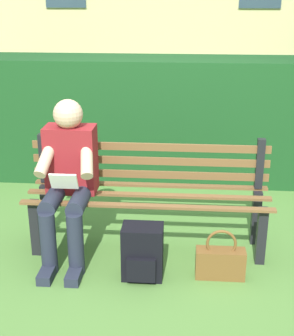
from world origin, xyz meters
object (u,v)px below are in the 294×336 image
person_seated (68,176)px  backpack (143,252)px  park_bench (149,191)px  handbag (220,262)px

person_seated → backpack: 0.80m
park_bench → person_seated: (0.59, 0.18, 0.18)m
person_seated → backpack: person_seated is taller
park_bench → person_seated: size_ratio=1.57×
park_bench → person_seated: bearing=16.7°
backpack → handbag: backpack is taller
backpack → handbag: bearing=-176.4°
person_seated → park_bench: bearing=-163.3°
park_bench → handbag: bearing=140.8°
handbag → person_seated: bearing=-13.3°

